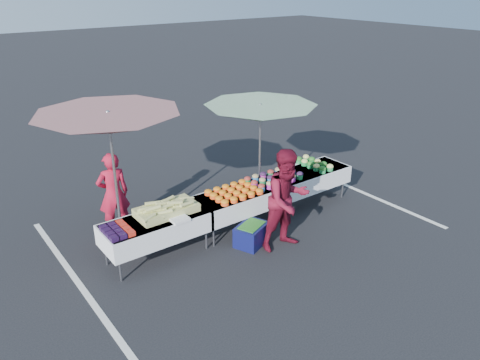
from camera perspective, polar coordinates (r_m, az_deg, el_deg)
ground at (r=9.27m, az=0.00°, el=-5.68°), size 80.00×80.00×0.00m
stripe_left at (r=8.07m, az=-18.94°, el=-12.02°), size 0.10×5.00×0.00m
stripe_right at (r=11.28m, az=13.13°, el=-0.77°), size 0.10×5.00×0.00m
table_left at (r=8.17m, az=-10.21°, el=-5.71°), size 1.86×0.81×0.75m
table_center at (r=9.00m, az=0.00°, el=-2.43°), size 1.86×0.81×0.75m
table_right at (r=10.09m, az=8.21°, el=0.27°), size 1.86×0.81×0.75m
berry_punnets at (r=7.78m, az=-14.77°, el=-5.98°), size 0.40×0.54×0.08m
corn_pile at (r=8.18m, az=-8.96°, el=-3.55°), size 1.16×0.57×0.26m
plastic_bags at (r=7.96m, az=-7.39°, el=-4.76°), size 0.30×0.25×0.05m
carrot_bowls at (r=8.82m, az=-0.74°, el=-1.45°), size 0.95×0.69×0.11m
potato_cups at (r=9.39m, az=4.16°, el=0.29°), size 1.14×0.58×0.16m
bean_baskets at (r=10.22m, az=9.02°, el=1.99°), size 0.36×0.86×0.15m
vendor at (r=9.05m, az=-15.18°, el=-1.61°), size 0.64×0.48×1.61m
customer at (r=8.24m, az=5.79°, el=-2.44°), size 0.96×0.78×1.86m
umbrella_left at (r=8.09m, az=-15.69°, el=6.58°), size 2.54×2.54×2.52m
umbrella_right at (r=9.24m, az=2.51°, el=8.05°), size 2.51×2.51×2.27m
storage_bin at (r=8.60m, az=1.42°, el=-6.60°), size 0.73×0.64×0.40m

